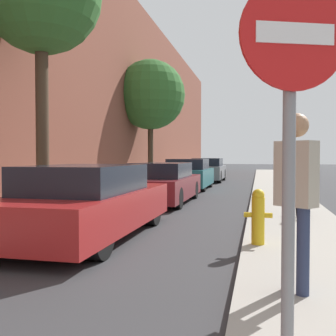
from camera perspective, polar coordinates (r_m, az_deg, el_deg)
ground_plane at (r=15.67m, az=5.23°, el=-3.78°), size 120.00×120.00×0.00m
sidewalk_left at (r=16.32m, az=-4.93°, el=-3.35°), size 2.00×52.00×0.12m
sidewalk_right at (r=15.54m, az=15.90°, el=-3.67°), size 2.00×52.00×0.12m
building_facade_left at (r=17.02m, az=-9.40°, el=12.54°), size 0.70×52.00×9.41m
parked_car_red at (r=7.37m, az=-11.59°, el=-4.94°), size 1.87×4.68×1.34m
parked_car_maroon at (r=12.58m, az=-0.79°, el=-2.29°), size 1.78×4.57×1.29m
parked_car_teal at (r=17.84m, az=3.04°, el=-0.97°), size 1.86×3.96×1.38m
parked_car_grey at (r=23.27m, az=5.88°, el=-0.32°), size 1.80×4.23×1.39m
street_tree_far at (r=19.35m, az=-2.59°, el=10.61°), size 3.39×3.39×6.08m
fire_hydrant at (r=6.33m, az=13.04°, el=-6.83°), size 0.44×0.20×0.87m
traffic_sign_post at (r=2.22m, az=17.64°, el=10.10°), size 0.68×0.28×2.58m
pedestrian at (r=4.13m, az=18.20°, el=-2.94°), size 0.44×0.40×1.82m
bicycle at (r=9.51m, az=19.09°, el=-4.62°), size 0.55×1.62×0.68m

